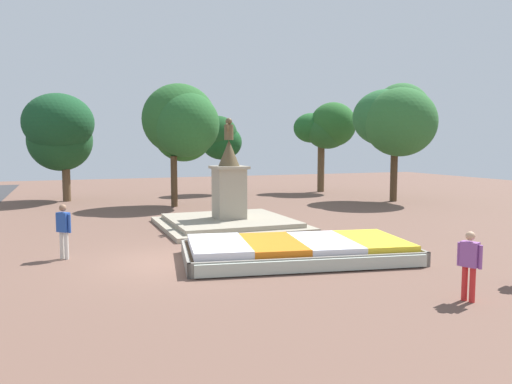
# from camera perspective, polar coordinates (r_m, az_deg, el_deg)

# --- Properties ---
(ground_plane) EXTENTS (77.36, 77.36, 0.00)m
(ground_plane) POSITION_cam_1_polar(r_m,az_deg,el_deg) (15.54, -9.81, -7.92)
(ground_plane) COLOR brown
(flower_planter) EXTENTS (7.56, 4.69, 0.63)m
(flower_planter) POSITION_cam_1_polar(r_m,az_deg,el_deg) (15.67, 4.70, -6.67)
(flower_planter) COLOR #38281C
(flower_planter) RESTS_ON ground_plane
(statue_monument) EXTENTS (5.83, 5.83, 4.70)m
(statue_monument) POSITION_cam_1_polar(r_m,az_deg,el_deg) (21.67, -3.08, -2.20)
(statue_monument) COLOR gray
(statue_monument) RESTS_ON ground_plane
(pedestrian_with_handbag) EXTENTS (0.44, 0.42, 1.73)m
(pedestrian_with_handbag) POSITION_cam_1_polar(r_m,az_deg,el_deg) (16.66, -21.14, -3.80)
(pedestrian_with_handbag) COLOR beige
(pedestrian_with_handbag) RESTS_ON ground_plane
(pedestrian_crossing_plaza) EXTENTS (0.35, 0.53, 1.62)m
(pedestrian_crossing_plaza) POSITION_cam_1_polar(r_m,az_deg,el_deg) (12.41, 23.20, -7.30)
(pedestrian_crossing_plaza) COLOR red
(pedestrian_crossing_plaza) RESTS_ON ground_plane
(park_tree_far_left) EXTENTS (4.24, 4.97, 6.69)m
(park_tree_far_left) POSITION_cam_1_polar(r_m,az_deg,el_deg) (33.45, -21.56, 6.39)
(park_tree_far_left) COLOR brown
(park_tree_far_left) RESTS_ON ground_plane
(park_tree_behind_statue) EXTENTS (4.95, 5.59, 7.41)m
(park_tree_behind_statue) POSITION_cam_1_polar(r_m,az_deg,el_deg) (32.43, 15.68, 8.09)
(park_tree_behind_statue) COLOR #4C3823
(park_tree_behind_statue) RESTS_ON ground_plane
(park_tree_far_right) EXTENTS (4.25, 4.78, 7.05)m
(park_tree_far_right) POSITION_cam_1_polar(r_m,az_deg,el_deg) (29.23, -8.42, 7.69)
(park_tree_far_right) COLOR #4C3823
(park_tree_far_right) RESTS_ON ground_plane
(park_tree_street_side) EXTENTS (3.08, 2.90, 5.60)m
(park_tree_street_side) POSITION_cam_1_polar(r_m,az_deg,el_deg) (36.07, -4.12, 6.08)
(park_tree_street_side) COLOR #4C3823
(park_tree_street_side) RESTS_ON ground_plane
(park_tree_mid_canopy) EXTENTS (4.35, 3.92, 6.67)m
(park_tree_mid_canopy) POSITION_cam_1_polar(r_m,az_deg,el_deg) (37.69, 8.11, 7.27)
(park_tree_mid_canopy) COLOR brown
(park_tree_mid_canopy) RESTS_ON ground_plane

